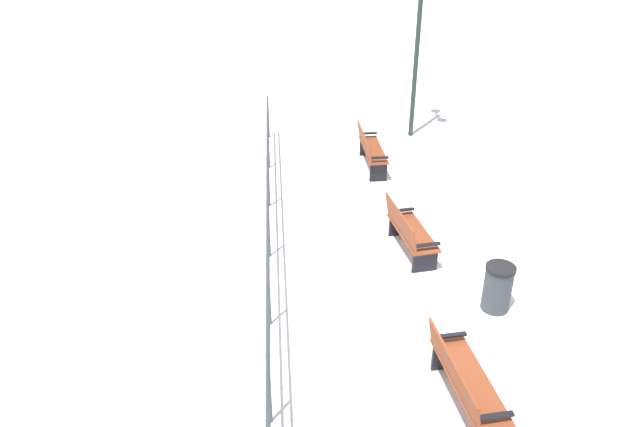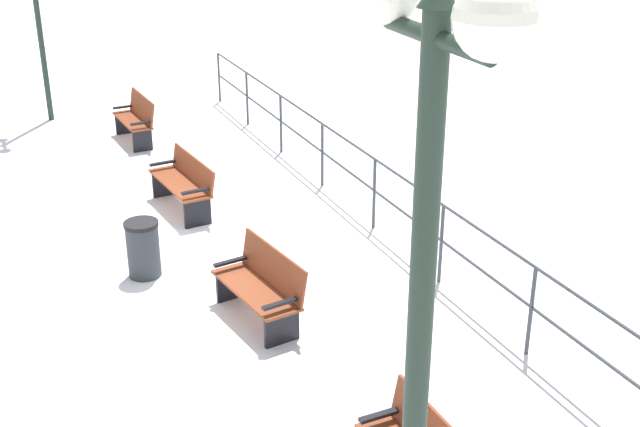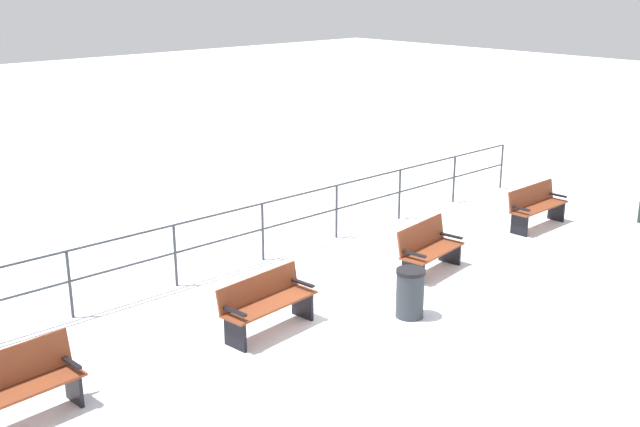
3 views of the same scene
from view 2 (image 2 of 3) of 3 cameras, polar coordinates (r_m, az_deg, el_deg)
name	(u,v)px [view 2 (image 2 of 3)]	position (r m, az deg, el deg)	size (l,w,h in m)	color
ground_plane	(213,258)	(12.16, -7.27, -3.01)	(80.00, 80.00, 0.00)	white
bench_nearest	(136,118)	(17.14, -12.41, 6.35)	(0.58, 1.47, 0.93)	brown
bench_second	(184,182)	(13.67, -9.25, 2.10)	(0.70, 1.69, 0.87)	brown
bench_third	(262,286)	(10.39, -4.00, -4.93)	(0.78, 1.55, 0.91)	brown
lamppost_middle	(422,280)	(3.82, 6.99, -4.55)	(0.31, 1.09, 5.01)	#1E2D23
waterfront_railing	(375,181)	(12.74, 3.73, 2.19)	(0.05, 15.56, 1.14)	#383D42
trash_bin	(143,249)	(11.66, -11.94, -2.36)	(0.47, 0.47, 0.80)	#2D3338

